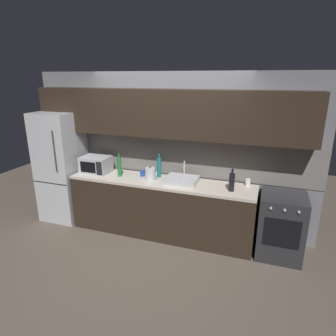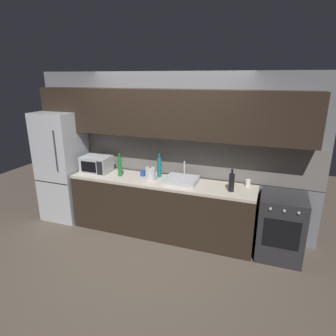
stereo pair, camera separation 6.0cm
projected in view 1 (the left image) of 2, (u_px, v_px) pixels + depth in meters
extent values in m
plane|color=#4C4238|center=(137.00, 265.00, 3.90)|extent=(10.00, 10.00, 0.00)
cube|color=slate|center=(169.00, 152.00, 4.69)|extent=(4.62, 0.10, 2.50)
cube|color=slate|center=(168.00, 156.00, 4.66)|extent=(4.62, 0.01, 0.60)
cube|color=black|center=(164.00, 113.00, 4.30)|extent=(4.25, 0.34, 0.70)
cube|color=black|center=(161.00, 208.00, 4.58)|extent=(2.88, 0.60, 0.86)
cube|color=#B2A899|center=(160.00, 182.00, 4.44)|extent=(2.88, 0.60, 0.04)
cube|color=#ADAFB5|center=(62.00, 167.00, 5.00)|extent=(0.68, 0.66, 1.87)
cube|color=black|center=(50.00, 183.00, 4.76)|extent=(0.67, 0.00, 0.01)
cylinder|color=#333333|center=(54.00, 151.00, 4.52)|extent=(0.02, 0.02, 0.65)
cube|color=#232326|center=(281.00, 226.00, 4.01)|extent=(0.60, 0.60, 0.90)
cube|color=black|center=(282.00, 233.00, 3.72)|extent=(0.45, 0.01, 0.40)
cylinder|color=#B2B2B7|center=(271.00, 208.00, 3.67)|extent=(0.03, 0.02, 0.03)
cylinder|color=#B2B2B7|center=(285.00, 210.00, 3.61)|extent=(0.03, 0.02, 0.03)
cylinder|color=#B2B2B7|center=(299.00, 212.00, 3.56)|extent=(0.03, 0.02, 0.03)
cube|color=#A8AAAF|center=(96.00, 165.00, 4.78)|extent=(0.46, 0.34, 0.27)
cube|color=black|center=(88.00, 167.00, 4.63)|extent=(0.28, 0.01, 0.18)
cube|color=black|center=(99.00, 169.00, 4.57)|extent=(0.10, 0.01, 0.22)
cube|color=#ADAFB5|center=(182.00, 180.00, 4.35)|extent=(0.48, 0.38, 0.08)
cylinder|color=silver|center=(184.00, 168.00, 4.42)|extent=(0.02, 0.02, 0.22)
cylinder|color=#B7BABF|center=(150.00, 174.00, 4.46)|extent=(0.16, 0.16, 0.19)
sphere|color=black|center=(150.00, 167.00, 4.43)|extent=(0.02, 0.02, 0.02)
cone|color=#B7BABF|center=(156.00, 172.00, 4.42)|extent=(0.03, 0.03, 0.05)
cylinder|color=black|center=(232.00, 182.00, 4.00)|extent=(0.08, 0.08, 0.25)
cylinder|color=black|center=(232.00, 171.00, 3.95)|extent=(0.03, 0.03, 0.07)
cylinder|color=#19666B|center=(159.00, 168.00, 4.55)|extent=(0.07, 0.07, 0.31)
cylinder|color=#19666B|center=(159.00, 156.00, 4.49)|extent=(0.03, 0.03, 0.07)
cylinder|color=#1E6B2D|center=(119.00, 167.00, 4.58)|extent=(0.06, 0.06, 0.31)
cylinder|color=#1E6B2D|center=(119.00, 155.00, 4.52)|extent=(0.02, 0.02, 0.07)
cylinder|color=#234299|center=(142.00, 173.00, 4.62)|extent=(0.08, 0.08, 0.10)
cylinder|color=silver|center=(248.00, 183.00, 4.19)|extent=(0.07, 0.07, 0.11)
cylinder|color=gold|center=(232.00, 184.00, 4.17)|extent=(0.08, 0.08, 0.10)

